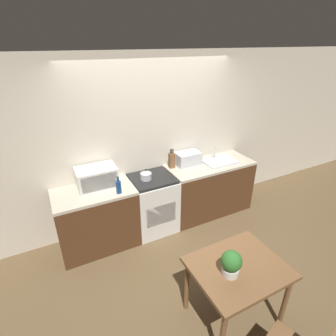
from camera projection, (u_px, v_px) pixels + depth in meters
The scene contains 13 objects.
ground_plane at pixel (183, 247), 3.80m from camera, with size 16.00×16.00×0.00m, color brown.
wall_back at pixel (153, 142), 4.00m from camera, with size 10.00×0.06×2.60m.
counter_left_run at pixel (97, 219), 3.68m from camera, with size 1.07×0.62×0.90m.
counter_right_run at pixel (209, 188), 4.46m from camera, with size 1.44×0.62×0.90m.
stove_range at pixel (153, 203), 4.03m from camera, with size 0.64×0.62×0.90m.
kettle at pixel (146, 175), 3.75m from camera, with size 0.16×0.16×0.17m.
microwave at pixel (97, 177), 3.55m from camera, with size 0.53×0.35×0.28m.
bottle at pixel (119, 187), 3.41m from camera, with size 0.07×0.07×0.24m.
knife_block at pixel (172, 160), 4.08m from camera, with size 0.08×0.08×0.31m.
toaster_oven at pixel (188, 158), 4.20m from camera, with size 0.39×0.26×0.20m.
sink_basin at pixel (219, 161), 4.33m from camera, with size 0.54×0.38×0.24m.
dining_table at pixel (238, 273), 2.59m from camera, with size 0.90×0.73×0.73m.
potted_plant at pixel (231, 263), 2.41m from camera, with size 0.20×0.20×0.26m.
Camera 1 is at (-1.51, -2.50, 2.71)m, focal length 28.00 mm.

